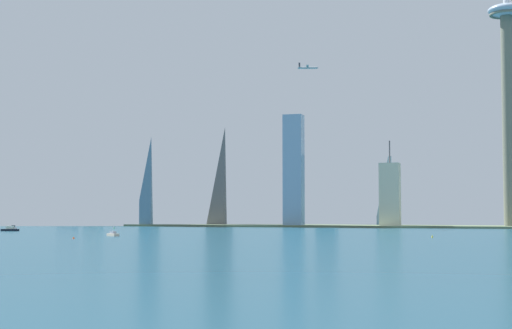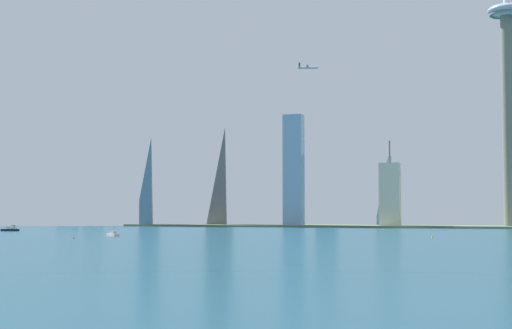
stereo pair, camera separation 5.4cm
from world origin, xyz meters
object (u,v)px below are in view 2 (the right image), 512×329
(skyscraper_3, at_px, (152,184))
(boat_2, at_px, (10,229))
(observation_tower, at_px, (508,73))
(boat_1, at_px, (113,234))
(skyscraper_5, at_px, (68,208))
(skyscraper_8, at_px, (294,171))
(channel_buoy_0, at_px, (74,238))
(skyscraper_0, at_px, (223,183))
(skyscraper_6, at_px, (219,163))
(skyscraper_9, at_px, (150,174))
(boat_0, at_px, (13,228))
(airplane, at_px, (308,68))
(skyscraper_2, at_px, (390,195))
(skyscraper_4, at_px, (94,199))
(channel_buoy_1, at_px, (432,236))
(skyscraper_1, at_px, (385,191))
(skyscraper_7, at_px, (327,190))
(channel_buoy_2, at_px, (114,228))

(skyscraper_3, distance_m, boat_2, 370.43)
(observation_tower, xyz_separation_m, boat_1, (-311.58, -387.25, -180.93))
(skyscraper_5, bearing_deg, boat_2, -68.59)
(skyscraper_8, relative_size, channel_buoy_0, 77.10)
(observation_tower, relative_size, boat_1, 26.58)
(skyscraper_0, distance_m, skyscraper_6, 54.81)
(skyscraper_3, distance_m, skyscraper_8, 259.03)
(skyscraper_9, bearing_deg, boat_0, -113.44)
(skyscraper_5, xyz_separation_m, airplane, (380.84, -110.33, 164.51))
(skyscraper_0, xyz_separation_m, skyscraper_2, (234.78, -63.94, -19.56))
(skyscraper_0, distance_m, skyscraper_3, 125.65)
(skyscraper_4, bearing_deg, boat_1, -59.49)
(channel_buoy_1, bearing_deg, boat_1, -170.83)
(skyscraper_6, height_order, boat_1, skyscraper_6)
(boat_1, height_order, airplane, airplane)
(boat_1, bearing_deg, boat_0, -4.44)
(skyscraper_3, bearing_deg, airplane, -29.80)
(skyscraper_0, relative_size, skyscraper_1, 1.26)
(skyscraper_8, xyz_separation_m, airplane, (31.19, -54.13, 118.00))
(skyscraper_3, relative_size, skyscraper_7, 1.44)
(channel_buoy_2, distance_m, airplane, 289.79)
(skyscraper_7, distance_m, boat_0, 402.08)
(skyscraper_3, bearing_deg, skyscraper_6, -30.94)
(skyscraper_3, height_order, channel_buoy_0, skyscraper_3)
(airplane, bearing_deg, skyscraper_2, 21.06)
(skyscraper_8, distance_m, boat_0, 338.19)
(boat_0, distance_m, boat_2, 90.81)
(skyscraper_0, height_order, skyscraper_6, skyscraper_6)
(boat_0, height_order, airplane, airplane)
(boat_0, relative_size, channel_buoy_0, 4.37)
(skyscraper_4, relative_size, skyscraper_6, 0.45)
(observation_tower, relative_size, skyscraper_1, 3.74)
(observation_tower, height_order, skyscraper_1, observation_tower)
(skyscraper_0, height_order, skyscraper_8, skyscraper_8)
(skyscraper_1, xyz_separation_m, channel_buoy_2, (-271.75, -228.05, -45.21))
(skyscraper_1, xyz_separation_m, skyscraper_3, (-340.38, 19.66, 12.73))
(skyscraper_5, xyz_separation_m, skyscraper_7, (375.52, 21.03, 23.89))
(skyscraper_2, relative_size, airplane, 4.21)
(skyscraper_8, relative_size, boat_1, 10.34)
(observation_tower, height_order, boat_0, observation_tower)
(skyscraper_2, xyz_separation_m, skyscraper_3, (-356.50, 95.13, 20.21))
(skyscraper_9, bearing_deg, skyscraper_1, 16.27)
(skyscraper_3, distance_m, channel_buoy_2, 263.49)
(observation_tower, xyz_separation_m, skyscraper_4, (-580.37, 68.89, -145.71))
(observation_tower, relative_size, skyscraper_0, 2.97)
(skyscraper_5, bearing_deg, skyscraper_3, 21.67)
(skyscraper_4, relative_size, channel_buoy_2, 37.46)
(skyscraper_1, xyz_separation_m, skyscraper_6, (-208.08, -59.64, 36.13))
(skyscraper_5, bearing_deg, channel_buoy_0, -58.89)
(skyscraper_2, xyz_separation_m, boat_2, (-341.50, -270.56, -36.91))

